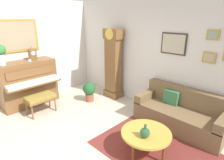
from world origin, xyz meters
name	(u,v)px	position (x,y,z in m)	size (l,w,h in m)	color
ground_plane	(74,142)	(0.00, 0.00, -0.05)	(6.40, 6.00, 0.10)	beige
wall_left	(14,53)	(-2.60, 0.00, 1.41)	(0.13, 4.90, 2.80)	silver
wall_back	(147,54)	(0.02, 2.40, 1.40)	(5.30, 0.13, 2.80)	silver
area_rug	(154,149)	(1.30, 0.89, 0.00)	(2.10, 1.50, 0.01)	maroon
piano	(28,83)	(-2.23, 0.11, 0.61)	(0.87, 1.44, 1.21)	brown
piano_bench	(40,98)	(-1.50, 0.07, 0.41)	(0.42, 0.70, 0.48)	brown
grandfather_clock	(113,66)	(-0.94, 2.10, 0.96)	(0.52, 0.34, 2.03)	brown
couch	(180,113)	(1.27, 1.97, 0.31)	(1.90, 0.80, 0.84)	brown
coffee_table	(146,134)	(1.23, 0.71, 0.40)	(0.88, 0.88, 0.43)	gold
mantel_clock	(32,54)	(-2.23, 0.33, 1.39)	(0.13, 0.18, 0.38)	brown
flower_vase	(0,52)	(-2.23, -0.42, 1.53)	(0.26, 0.26, 0.58)	silver
teacup	(30,60)	(-2.17, 0.20, 1.24)	(0.12, 0.12, 0.06)	#ADC6D6
green_jug	(145,132)	(1.29, 0.58, 0.51)	(0.17, 0.17, 0.24)	#234C33
potted_plant	(89,91)	(-1.19, 1.37, 0.32)	(0.36, 0.36, 0.56)	#935138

